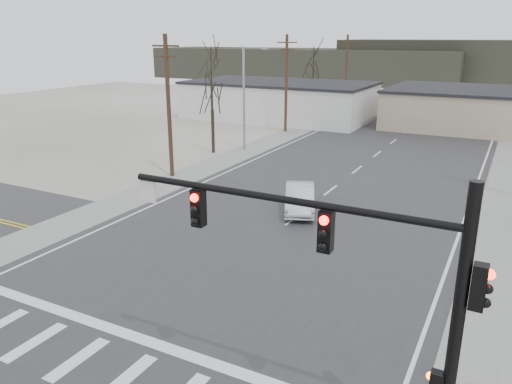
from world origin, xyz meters
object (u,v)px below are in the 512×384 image
Objects in this scene: sedan_crossing at (300,198)px; car_far_b at (442,103)px; car_far_a at (469,124)px; fire_hydrant at (151,187)px; traffic_signal_mast at (370,278)px.

car_far_b is (0.68, 50.64, -0.15)m from sedan_crossing.
sedan_crossing is 0.96× the size of car_far_a.
sedan_crossing reaches higher than car_far_b.
fire_hydrant is at bearing 164.63° from sedan_crossing.
fire_hydrant is 53.03m from car_far_b.
car_far_b is (-5.42, 18.50, -0.09)m from car_far_a.
car_far_a reaches higher than fire_hydrant.
fire_hydrant is 0.24× the size of car_far_b.
car_far_b reaches higher than fire_hydrant.
sedan_crossing is 1.29× the size of car_far_b.
traffic_signal_mast is 17.96m from sedan_crossing.
traffic_signal_mast is 1.83× the size of car_far_a.
fire_hydrant is (-18.09, 14.20, -4.22)m from traffic_signal_mast.
car_far_a reaches higher than car_far_b.
car_far_b is (10.61, 51.96, 0.21)m from fire_hydrant.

